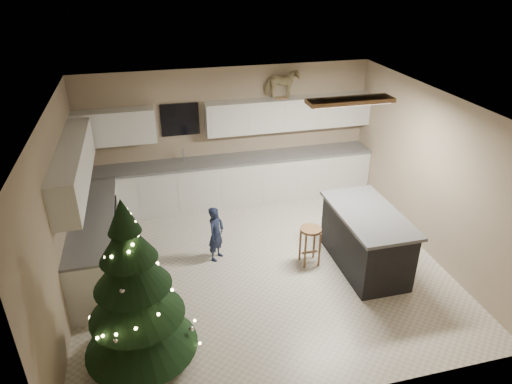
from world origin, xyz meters
TOP-DOWN VIEW (x-y plane):
  - ground_plane at (0.00, 0.00)m, footprint 5.50×5.50m
  - room_shell at (0.02, 0.00)m, footprint 5.52×5.02m
  - cabinetry at (-0.91, 1.65)m, footprint 5.50×3.20m
  - island at (1.57, -0.34)m, footprint 0.90×1.70m
  - bar_stool at (0.76, -0.07)m, footprint 0.33×0.33m
  - christmas_tree at (-1.85, -1.42)m, footprint 1.37×1.32m
  - toddler at (-0.63, 0.41)m, footprint 0.39×0.40m
  - rocking_horse at (0.99, 2.33)m, footprint 0.62×0.30m

SIDE VIEW (x-z plane):
  - ground_plane at x=0.00m, z-range 0.00..0.00m
  - toddler at x=-0.63m, z-range 0.00..0.92m
  - bar_stool at x=0.76m, z-range 0.16..0.80m
  - island at x=1.57m, z-range 0.00..0.95m
  - cabinetry at x=-0.91m, z-range -0.24..1.76m
  - christmas_tree at x=-1.85m, z-range -0.20..1.99m
  - room_shell at x=0.02m, z-range 0.44..3.05m
  - rocking_horse at x=0.99m, z-range 2.01..2.54m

